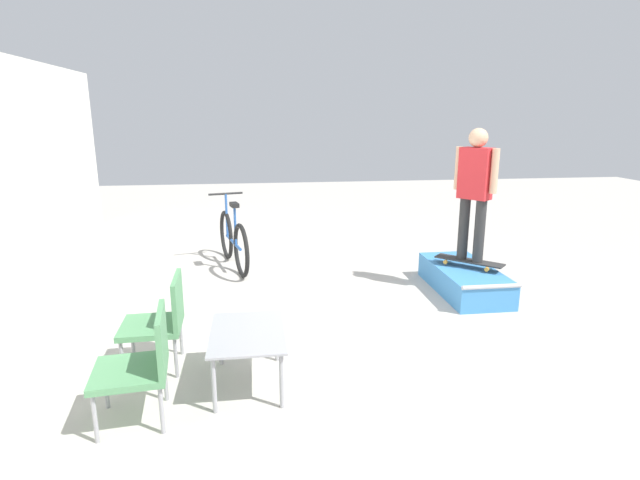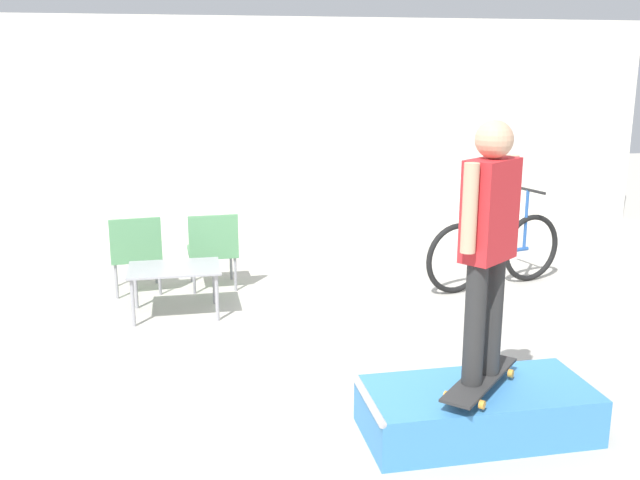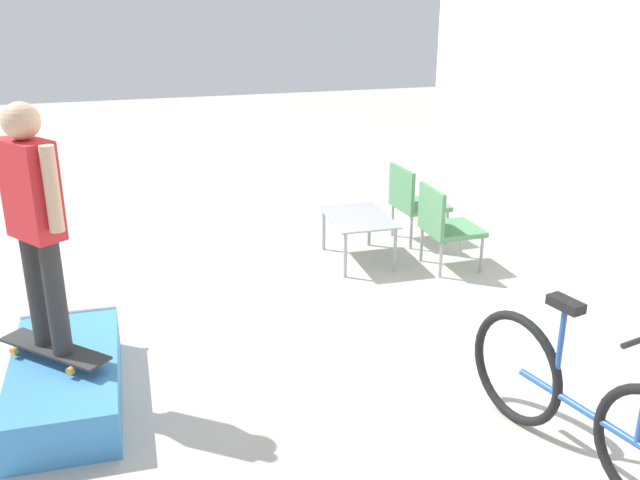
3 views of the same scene
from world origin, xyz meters
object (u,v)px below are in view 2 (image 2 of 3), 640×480
Objects in this scene: skateboard_on_ramp at (480,379)px; coffee_table at (174,273)px; bicycle at (495,251)px; patio_chair_left at (136,250)px; patio_chair_right at (213,247)px; person_skater at (489,232)px; skate_ramp_box at (476,411)px.

skateboard_on_ramp is 3.39m from coffee_table.
bicycle reaches higher than skateboard_on_ramp.
patio_chair_right is at bearing 173.99° from patio_chair_left.
person_skater reaches higher than coffee_table.
person_skater is 1.94× the size of patio_chair_right.
skateboard_on_ramp is at bearing -100.37° from skate_ramp_box.
coffee_table is 0.86m from patio_chair_left.
skateboard_on_ramp is 4.25m from patio_chair_left.
skateboard_on_ramp is 0.89× the size of patio_chair_left.
patio_chair_left is 0.49× the size of bicycle.
coffee_table is (-1.95, 2.74, 0.26)m from skate_ramp_box.
skate_ramp_box is at bearing 43.21° from person_skater.
skateboard_on_ramp is 0.44× the size of bicycle.
patio_chair_right is 0.49× the size of bicycle.
skateboard_on_ramp is at bearing 0.00° from person_skater.
coffee_table is at bearing 59.86° from patio_chair_right.
patio_chair_right is at bearing 155.76° from bicycle.
skate_ramp_box is at bearing 111.86° from patio_chair_right.
person_skater reaches higher than skate_ramp_box.
patio_chair_left reaches higher than coffee_table.
skate_ramp_box is 0.93× the size of person_skater.
bicycle reaches higher than skate_ramp_box.
patio_chair_left is at bearing 123.81° from skate_ramp_box.
coffee_table is 1.03× the size of patio_chair_left.
skate_ramp_box is 1.80× the size of patio_chair_left.
skateboard_on_ramp is at bearing -55.19° from coffee_table.
bicycle is at bearing 3.95° from coffee_table.
person_skater reaches higher than patio_chair_left.
patio_chair_right is (-1.53, 3.55, 0.06)m from skateboard_on_ramp.
skate_ramp_box is at bearing 33.85° from skateboard_on_ramp.
bicycle is (3.02, -0.52, -0.07)m from patio_chair_right.
skate_ramp_box is 0.88× the size of bicycle.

